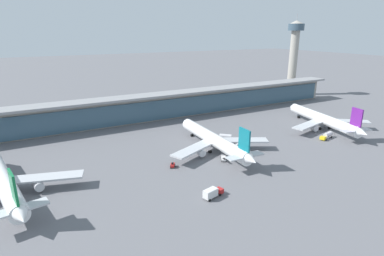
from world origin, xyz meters
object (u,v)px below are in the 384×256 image
Objects in this scene: airliner_centre_stand at (214,140)px; airliner_right_stand at (324,119)px; service_truck_under_wing_white at (223,136)px; service_truck_mid_apron_yellow at (327,135)px; service_truck_by_tail_red at (212,193)px; service_truck_on_taxiway_white at (224,158)px; service_truck_near_nose_red at (173,165)px; airliner_left_stand at (4,181)px; control_tower at (294,52)px.

airliner_centre_stand and airliner_right_stand have the same top height.
service_truck_under_wing_white is (11.35, 9.76, -3.29)m from airliner_centre_stand.
airliner_centre_stand is 6.70× the size of service_truck_mid_apron_yellow.
service_truck_by_tail_red reaches higher than service_truck_on_taxiway_white.
service_truck_near_nose_red is 20.96m from service_truck_on_taxiway_white.
service_truck_near_nose_red is 0.43× the size of service_truck_under_wing_white.
airliner_left_stand is 213.91m from control_tower.
service_truck_on_taxiway_white is at bearing -10.18° from service_truck_near_nose_red.
control_tower is at bearing 30.71° from service_truck_under_wing_white.
service_truck_on_taxiway_white is (-69.78, -9.87, -4.19)m from airliner_right_stand.
airliner_right_stand reaches higher than service_truck_under_wing_white.
airliner_right_stand is 0.96× the size of control_tower.
airliner_left_stand is 64.45m from service_truck_by_tail_red.
service_truck_under_wing_white is at bearing 56.09° from service_truck_on_taxiway_white.
airliner_left_stand is 9.13× the size of service_truck_on_taxiway_white.
airliner_left_stand is at bearing 174.95° from service_truck_mid_apron_yellow.
service_truck_under_wing_white is at bearing 6.79° from airliner_left_stand.
service_truck_under_wing_white is 49.61m from service_truck_mid_apron_yellow.
service_truck_under_wing_white reaches higher than service_truck_near_nose_red.
airliner_centre_stand reaches higher than service_truck_by_tail_red.
service_truck_mid_apron_yellow is at bearing -4.24° from service_truck_near_nose_red.
service_truck_mid_apron_yellow reaches higher than service_truck_on_taxiway_white.
airliner_left_stand is 55.18m from service_truck_near_nose_red.
service_truck_near_nose_red is 38.02m from service_truck_under_wing_white.
airliner_centre_stand is at bearing 77.88° from service_truck_on_taxiway_white.
airliner_right_stand is 7.55× the size of service_truck_under_wing_white.
airliner_left_stand is 6.68× the size of service_truck_mid_apron_yellow.
control_tower reaches higher than service_truck_near_nose_red.
service_truck_under_wing_white is 1.02× the size of service_truck_by_tail_red.
airliner_right_stand is at bearing 0.08° from airliner_left_stand.
service_truck_by_tail_red is (1.09, -26.14, 0.82)m from service_truck_near_nose_red.
airliner_left_stand is at bearing 172.70° from service_truck_on_taxiway_white.
airliner_right_stand reaches higher than service_truck_near_nose_red.
airliner_right_stand is 95.04m from service_truck_by_tail_red.
airliner_right_stand is 57.22m from service_truck_under_wing_white.
airliner_right_stand is 7.73× the size of service_truck_by_tail_red.
control_tower is at bearing 34.72° from service_truck_on_taxiway_white.
service_truck_on_taxiway_white is at bearing -145.28° from control_tower.
service_truck_mid_apron_yellow is 1.37× the size of service_truck_on_taxiway_white.
airliner_centre_stand is at bearing 56.50° from service_truck_by_tail_red.
service_truck_by_tail_red is 29.76m from service_truck_on_taxiway_white.
service_truck_on_taxiway_white is at bearing -7.30° from airliner_left_stand.
control_tower reaches higher than airliner_left_stand.
service_truck_by_tail_red is at bearing -29.90° from airliner_left_stand.
service_truck_near_nose_red is (-22.88, -6.77, -4.12)m from airliner_centre_stand.
airliner_centre_stand is 39.61m from service_truck_by_tail_red.
service_truck_on_taxiway_white is at bearing -102.12° from airliner_centre_stand.
airliner_right_stand is (145.11, 0.21, 0.00)m from airliner_left_stand.
airliner_left_stand is at bearing -179.39° from airliner_centre_stand.
service_truck_on_taxiway_white is (19.54, 22.43, -0.88)m from service_truck_by_tail_red.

